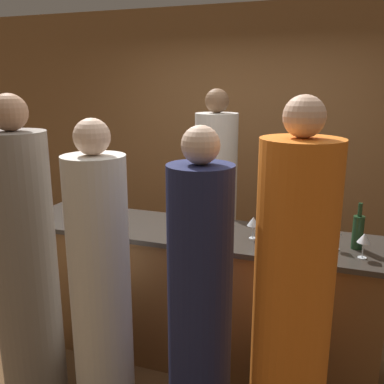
{
  "coord_description": "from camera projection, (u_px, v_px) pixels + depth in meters",
  "views": [
    {
      "loc": [
        0.97,
        -2.71,
        2.02
      ],
      "look_at": [
        -0.03,
        0.1,
        1.25
      ],
      "focal_mm": 40.0,
      "sensor_mm": 36.0,
      "label": 1
    }
  ],
  "objects": [
    {
      "name": "wine_glass_1",
      "position": [
        104.0,
        202.0,
        3.23
      ],
      "size": [
        0.08,
        0.08,
        0.18
      ],
      "color": "silver",
      "rests_on": "bar_counter"
    },
    {
      "name": "ground_plane",
      "position": [
        191.0,
        352.0,
        3.29
      ],
      "size": [
        14.0,
        14.0,
        0.0
      ],
      "primitive_type": "plane",
      "color": "brown"
    },
    {
      "name": "bar_counter",
      "position": [
        191.0,
        293.0,
        3.17
      ],
      "size": [
        2.63,
        0.64,
        1.0
      ],
      "color": "brown",
      "rests_on": "ground_plane"
    },
    {
      "name": "wine_bottle_0",
      "position": [
        358.0,
        231.0,
        2.67
      ],
      "size": [
        0.07,
        0.07,
        0.3
      ],
      "color": "#19381E",
      "rests_on": "bar_counter"
    },
    {
      "name": "wine_glass_4",
      "position": [
        211.0,
        217.0,
        2.93
      ],
      "size": [
        0.07,
        0.07,
        0.16
      ],
      "color": "silver",
      "rests_on": "bar_counter"
    },
    {
      "name": "wine_glass_3",
      "position": [
        364.0,
        239.0,
        2.52
      ],
      "size": [
        0.08,
        0.08,
        0.16
      ],
      "color": "silver",
      "rests_on": "bar_counter"
    },
    {
      "name": "wine_glass_0",
      "position": [
        253.0,
        222.0,
        2.84
      ],
      "size": [
        0.08,
        0.08,
        0.15
      ],
      "color": "silver",
      "rests_on": "bar_counter"
    },
    {
      "name": "wine_glass_2",
      "position": [
        337.0,
        230.0,
        2.65
      ],
      "size": [
        0.07,
        0.07,
        0.18
      ],
      "color": "silver",
      "rests_on": "bar_counter"
    },
    {
      "name": "bartender",
      "position": [
        215.0,
        208.0,
        3.87
      ],
      "size": [
        0.37,
        0.37,
        1.97
      ],
      "rotation": [
        0.0,
        0.0,
        3.14
      ],
      "color": "silver",
      "rests_on": "ground_plane"
    },
    {
      "name": "guest_0",
      "position": [
        292.0,
        311.0,
        2.13
      ],
      "size": [
        0.39,
        0.39,
        1.97
      ],
      "color": "orange",
      "rests_on": "ground_plane"
    },
    {
      "name": "back_wall",
      "position": [
        249.0,
        141.0,
        4.64
      ],
      "size": [
        8.0,
        0.06,
        2.8
      ],
      "color": "olive",
      "rests_on": "ground_plane"
    },
    {
      "name": "guest_1",
      "position": [
        25.0,
        268.0,
        2.63
      ],
      "size": [
        0.39,
        0.39,
        1.96
      ],
      "color": "gray",
      "rests_on": "ground_plane"
    },
    {
      "name": "guest_2",
      "position": [
        100.0,
        285.0,
        2.54
      ],
      "size": [
        0.36,
        0.36,
        1.83
      ],
      "color": "silver",
      "rests_on": "ground_plane"
    },
    {
      "name": "wine_glass_5",
      "position": [
        274.0,
        228.0,
        2.7
      ],
      "size": [
        0.08,
        0.08,
        0.16
      ],
      "color": "silver",
      "rests_on": "bar_counter"
    },
    {
      "name": "guest_3",
      "position": [
        200.0,
        310.0,
        2.26
      ],
      "size": [
        0.34,
        0.34,
        1.82
      ],
      "color": "#1E234C",
      "rests_on": "ground_plane"
    }
  ]
}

